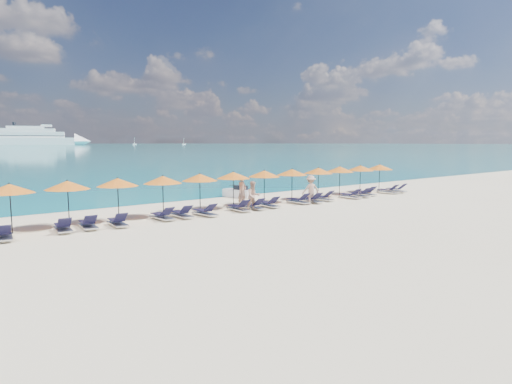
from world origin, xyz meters
TOP-DOWN VIEW (x-y plane):
  - ground at (0.00, 0.00)m, footprint 1400.00×1400.00m
  - cruise_ship at (105.65, 615.54)m, footprint 127.36×56.55m
  - sailboat_near at (218.27, 573.17)m, footprint 5.65×1.88m
  - sailboat_far at (265.19, 514.01)m, footprint 5.27×1.76m
  - jetski at (3.14, 9.19)m, footprint 1.47×2.57m
  - beachgoer_a at (0.65, 5.29)m, footprint 0.83×0.68m
  - beachgoer_b at (0.27, 3.61)m, footprint 0.93×0.63m
  - beachgoer_c at (5.16, 3.79)m, footprint 1.32×0.90m
  - umbrella_1 at (-12.05, 5.06)m, footprint 2.10×2.10m
  - umbrella_2 at (-9.64, 5.13)m, footprint 2.10×2.10m
  - umbrella_3 at (-7.24, 5.12)m, footprint 2.10×2.10m
  - umbrella_4 at (-4.80, 5.05)m, footprint 2.10×2.10m
  - umbrella_5 at (-2.40, 5.22)m, footprint 2.10×2.10m
  - umbrella_6 at (-0.00, 5.29)m, footprint 2.10×2.10m
  - umbrella_7 at (2.33, 5.17)m, footprint 2.10×2.10m
  - umbrella_8 at (4.75, 5.18)m, footprint 2.10×2.10m
  - umbrella_9 at (7.19, 5.09)m, footprint 2.10×2.10m
  - umbrella_10 at (9.58, 5.21)m, footprint 2.10×2.10m
  - umbrella_11 at (12.08, 5.30)m, footprint 2.10×2.10m
  - umbrella_12 at (14.31, 5.15)m, footprint 2.10×2.10m
  - lounger_2 at (-12.53, 3.82)m, footprint 0.79×1.76m
  - lounger_3 at (-10.18, 4.05)m, footprint 0.77×1.75m
  - lounger_4 at (-9.07, 4.07)m, footprint 0.76×1.75m
  - lounger_5 at (-7.76, 3.81)m, footprint 0.72×1.73m
  - lounger_6 at (-5.32, 4.07)m, footprint 0.77×1.75m
  - lounger_7 at (-4.22, 4.06)m, footprint 0.64×1.71m
  - lounger_8 at (-2.92, 3.77)m, footprint 0.77×1.75m
  - lounger_9 at (-0.55, 3.94)m, footprint 0.65×1.71m
  - lounger_10 at (0.53, 3.97)m, footprint 0.74×1.74m
  - lounger_11 at (1.80, 4.04)m, footprint 0.69×1.72m
  - lounger_12 at (4.32, 4.07)m, footprint 0.71×1.73m
  - lounger_13 at (5.33, 3.84)m, footprint 0.73×1.74m
  - lounger_14 at (6.65, 4.12)m, footprint 0.75×1.74m
  - lounger_15 at (9.13, 3.79)m, footprint 0.68×1.72m
  - lounger_16 at (10.22, 3.78)m, footprint 0.65×1.71m
  - lounger_17 at (11.38, 4.13)m, footprint 0.79×1.75m
  - lounger_18 at (13.81, 3.93)m, footprint 0.71×1.73m
  - lounger_19 at (14.92, 3.94)m, footprint 0.73×1.74m

SIDE VIEW (x-z plane):
  - ground at x=0.00m, z-range 0.00..0.00m
  - lounger_2 at x=-12.53m, z-range -0.09..0.56m
  - lounger_3 at x=-10.18m, z-range -0.09..0.56m
  - lounger_4 at x=-9.07m, z-range -0.09..0.56m
  - lounger_5 at x=-7.76m, z-range -0.09..0.56m
  - lounger_6 at x=-5.32m, z-range -0.09..0.56m
  - lounger_7 at x=-4.22m, z-range -0.09..0.56m
  - lounger_8 at x=-2.92m, z-range -0.09..0.56m
  - lounger_9 at x=-0.55m, z-range -0.09..0.56m
  - lounger_10 at x=0.53m, z-range -0.09..0.56m
  - lounger_11 at x=1.80m, z-range -0.09..0.56m
  - lounger_12 at x=4.32m, z-range -0.09..0.56m
  - lounger_13 at x=5.33m, z-range -0.09..0.56m
  - lounger_14 at x=6.65m, z-range -0.09..0.56m
  - lounger_15 at x=9.13m, z-range -0.09..0.56m
  - lounger_16 at x=10.22m, z-range -0.09..0.56m
  - lounger_17 at x=11.38m, z-range -0.09..0.56m
  - lounger_18 at x=13.81m, z-range -0.09..0.56m
  - lounger_19 at x=14.92m, z-range -0.09..0.56m
  - jetski at x=3.14m, z-range -0.08..0.79m
  - beachgoer_b at x=0.27m, z-range 0.00..1.77m
  - beachgoer_c at x=5.16m, z-range 0.00..1.86m
  - beachgoer_a at x=0.65m, z-range 0.00..1.97m
  - sailboat_far at x=265.19m, z-range -3.84..5.82m
  - sailboat_near at x=218.27m, z-range -4.11..6.24m
  - umbrella_1 at x=-12.05m, z-range 0.88..3.16m
  - umbrella_2 at x=-9.64m, z-range 0.88..3.16m
  - umbrella_3 at x=-7.24m, z-range 0.88..3.16m
  - umbrella_4 at x=-4.80m, z-range 0.88..3.16m
  - umbrella_5 at x=-2.40m, z-range 0.88..3.16m
  - umbrella_6 at x=0.00m, z-range 0.88..3.16m
  - umbrella_7 at x=2.33m, z-range 0.88..3.16m
  - umbrella_8 at x=4.75m, z-range 0.88..3.16m
  - umbrella_9 at x=7.19m, z-range 0.88..3.16m
  - umbrella_10 at x=9.58m, z-range 0.88..3.16m
  - umbrella_11 at x=12.08m, z-range 0.88..3.16m
  - umbrella_12 at x=14.31m, z-range 0.88..3.16m
  - cruise_ship at x=105.65m, z-range -8.48..26.88m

